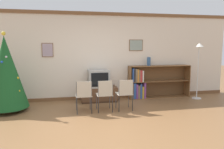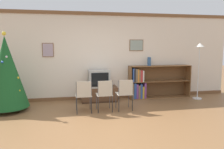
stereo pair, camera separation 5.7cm
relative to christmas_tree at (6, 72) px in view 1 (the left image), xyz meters
name	(u,v)px [view 1 (the left image)]	position (x,y,z in m)	size (l,w,h in m)	color
ground_plane	(109,126)	(2.36, -1.56, -1.01)	(24.00, 24.00, 0.00)	brown
wall_back	(94,56)	(2.36, 0.88, 0.34)	(9.04, 0.11, 2.70)	silver
christmas_tree	(6,72)	(0.00, 0.00, 0.00)	(1.04, 1.04, 2.03)	maroon
tv_console	(99,94)	(2.44, 0.54, -0.79)	(1.09, 0.55, 0.44)	#412A1A
television	(99,78)	(2.44, 0.53, -0.31)	(0.62, 0.52, 0.52)	#9E9E99
folding_chair_left	(84,95)	(1.92, -0.57, -0.54)	(0.40, 0.40, 0.82)	#BCB29E
folding_chair_center	(105,94)	(2.44, -0.57, -0.54)	(0.40, 0.40, 0.82)	#BCB29E
folding_chair_right	(125,93)	(2.97, -0.57, -0.54)	(0.40, 0.40, 0.82)	#BCB29E
bookshelf	(148,83)	(4.07, 0.64, -0.52)	(2.03, 0.36, 1.04)	brown
vase	(149,61)	(4.09, 0.66, 0.17)	(0.12, 0.12, 0.27)	#335684
standing_lamp	(199,56)	(5.56, 0.22, 0.34)	(0.28, 0.28, 1.76)	silver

